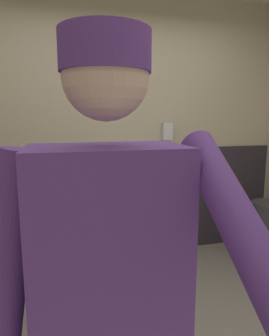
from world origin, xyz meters
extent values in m
cube|color=beige|center=(0.00, 1.65, 1.35)|extent=(4.21, 0.12, 2.70)
cube|color=#2D2833|center=(0.00, 1.57, 0.58)|extent=(3.61, 0.03, 1.15)
cube|color=white|center=(0.12, 1.56, 0.83)|extent=(0.40, 0.05, 0.65)
cube|color=white|center=(0.12, 1.39, 0.78)|extent=(0.34, 0.30, 0.45)
cylinder|color=#B7BABF|center=(0.12, 1.55, 1.12)|extent=(0.04, 0.04, 0.24)
cylinder|color=#B7BABF|center=(0.12, 1.52, 0.28)|extent=(0.05, 0.05, 0.55)
cube|color=#60388C|center=(-0.44, -0.73, 1.12)|extent=(0.40, 0.24, 0.60)
cylinder|color=#60388C|center=(-0.69, -0.73, 1.14)|extent=(0.17, 0.09, 0.56)
cylinder|color=#60388C|center=(-0.20, -0.96, 1.26)|extent=(0.09, 0.50, 0.39)
sphere|color=beige|center=(-0.44, -0.73, 1.58)|extent=(0.21, 0.21, 0.21)
cylinder|color=#60388C|center=(-0.44, -0.73, 1.64)|extent=(0.22, 0.22, 0.10)
cylinder|color=#38383D|center=(1.48, 1.03, 0.32)|extent=(0.36, 0.36, 0.63)
cube|color=silver|center=(0.55, 1.55, 1.33)|extent=(0.10, 0.07, 0.18)
camera|label=1|loc=(-0.56, -1.49, 1.49)|focal=32.28mm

